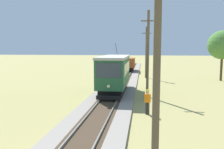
% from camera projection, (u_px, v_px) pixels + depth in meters
% --- Properties ---
extents(red_tram, '(2.60, 8.54, 4.79)m').
position_uv_depth(red_tram, '(114.00, 72.00, 23.14)').
color(red_tram, '#235633').
rests_on(red_tram, rail_right).
extents(freight_car, '(2.40, 5.20, 2.31)m').
position_uv_depth(freight_car, '(128.00, 64.00, 44.33)').
color(freight_car, '#93471E').
rests_on(freight_car, rail_right).
extents(utility_pole_foreground, '(1.40, 0.41, 8.12)m').
position_uv_depth(utility_pole_foreground, '(157.00, 64.00, 7.20)').
color(utility_pole_foreground, brown).
rests_on(utility_pole_foreground, ground).
extents(utility_pole_near_tram, '(1.40, 0.25, 8.06)m').
position_uv_depth(utility_pole_near_tram, '(148.00, 53.00, 21.50)').
color(utility_pole_near_tram, brown).
rests_on(utility_pole_near_tram, ground).
extents(utility_pole_mid, '(1.40, 0.61, 7.72)m').
position_uv_depth(utility_pole_mid, '(146.00, 52.00, 34.93)').
color(utility_pole_mid, brown).
rests_on(utility_pole_mid, ground).
extents(gravel_pile, '(2.74, 2.74, 1.10)m').
position_uv_depth(gravel_pile, '(104.00, 68.00, 46.79)').
color(gravel_pile, gray).
rests_on(gravel_pile, ground).
extents(track_worker, '(0.45, 0.38, 1.78)m').
position_uv_depth(track_worker, '(148.00, 101.00, 16.10)').
color(track_worker, '#38332D').
rests_on(track_worker, ground).
extents(tree_right_near, '(4.02, 4.02, 7.03)m').
position_uv_depth(tree_right_near, '(223.00, 45.00, 31.97)').
color(tree_right_near, '#4C3823').
rests_on(tree_right_near, ground).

